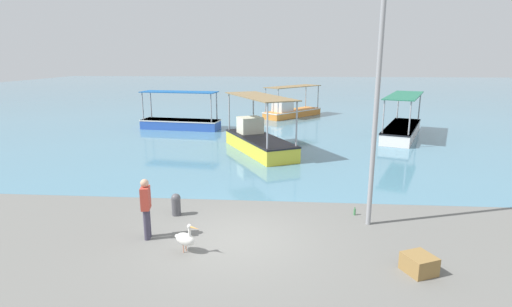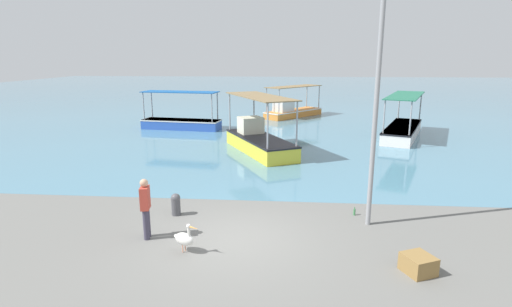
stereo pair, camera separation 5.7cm
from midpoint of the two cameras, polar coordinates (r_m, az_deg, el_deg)
ground at (r=11.17m, az=-2.78°, el=-12.05°), size 120.00×120.00×0.00m
harbor_water at (r=58.20m, az=3.36°, el=8.82°), size 110.00×90.00×0.00m
fishing_boat_outer at (r=20.86m, az=0.48°, el=2.02°), size 4.21×5.95×2.92m
fishing_boat_near_right at (r=28.04m, az=-10.56°, el=4.50°), size 5.56×2.22×2.57m
fishing_boat_near_left at (r=26.35m, az=20.26°, el=3.35°), size 4.03×6.85×2.59m
fishing_boat_center at (r=33.31m, az=5.17°, el=6.21°), size 4.92×5.35×2.51m
pelican at (r=10.46m, az=-10.02°, el=-11.85°), size 0.76×0.50×0.80m
lamp_post at (r=11.59m, az=16.96°, el=7.28°), size 0.28×0.28×6.62m
mooring_bollard at (r=12.82m, az=-11.26°, el=-7.03°), size 0.30×0.30×0.70m
fisherman_standing at (r=11.24m, az=-15.36°, el=-7.35°), size 0.29×0.43×1.69m
cargo_crate at (r=10.21m, az=22.32°, el=-14.41°), size 0.83×0.85×0.43m
glass_bottle at (r=13.02m, az=14.00°, el=-8.10°), size 0.07×0.07×0.27m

